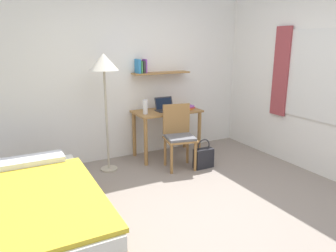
% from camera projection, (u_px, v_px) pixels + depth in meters
% --- Properties ---
extents(ground_plane, '(5.28, 5.28, 0.00)m').
position_uv_depth(ground_plane, '(199.00, 210.00, 3.46)').
color(ground_plane, gray).
extents(wall_back, '(4.40, 0.27, 2.60)m').
position_uv_depth(wall_back, '(128.00, 74.00, 4.85)').
color(wall_back, white).
rests_on(wall_back, ground_plane).
extents(wall_right, '(0.10, 4.40, 2.60)m').
position_uv_depth(wall_right, '(332.00, 80.00, 4.06)').
color(wall_right, white).
rests_on(wall_right, ground_plane).
extents(bed, '(0.98, 1.99, 0.54)m').
position_uv_depth(bed, '(44.00, 214.00, 2.94)').
color(bed, '#9E703D').
rests_on(bed, ground_plane).
extents(desk, '(1.03, 0.55, 0.75)m').
position_uv_depth(desk, '(167.00, 119.00, 4.98)').
color(desk, '#9E703D').
rests_on(desk, ground_plane).
extents(desk_chair, '(0.49, 0.46, 0.92)m').
position_uv_depth(desk_chair, '(179.00, 134.00, 4.55)').
color(desk_chair, '#9E703D').
rests_on(desk_chair, ground_plane).
extents(standing_lamp, '(0.39, 0.39, 1.64)m').
position_uv_depth(standing_lamp, '(104.00, 69.00, 4.19)').
color(standing_lamp, '#B2A893').
rests_on(standing_lamp, ground_plane).
extents(laptop, '(0.30, 0.21, 0.20)m').
position_uv_depth(laptop, '(165.00, 107.00, 4.93)').
color(laptop, '#2D2D33').
rests_on(laptop, desk).
extents(water_bottle, '(0.07, 0.07, 0.22)m').
position_uv_depth(water_bottle, '(145.00, 107.00, 4.67)').
color(water_bottle, silver).
rests_on(water_bottle, desk).
extents(book_stack, '(0.19, 0.25, 0.07)m').
position_uv_depth(book_stack, '(186.00, 107.00, 5.03)').
color(book_stack, orange).
rests_on(book_stack, desk).
extents(handbag, '(0.29, 0.13, 0.44)m').
position_uv_depth(handbag, '(203.00, 158.00, 4.60)').
color(handbag, '#232328').
rests_on(handbag, ground_plane).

